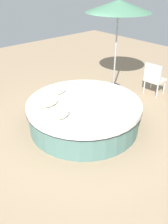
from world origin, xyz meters
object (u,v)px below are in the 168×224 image
at_px(round_bed, 84,114).
at_px(patio_chair, 154,77).
at_px(patio_umbrella, 119,7).
at_px(throw_pillow_0, 57,91).
at_px(throw_pillow_2, 59,113).
at_px(throw_pillow_1, 46,102).

relative_size(round_bed, patio_chair, 2.70).
relative_size(round_bed, patio_umbrella, 1.02).
height_order(throw_pillow_0, patio_chair, patio_chair).
bearing_deg(patio_umbrella, throw_pillow_2, -157.67).
bearing_deg(patio_umbrella, round_bed, -154.32).
bearing_deg(throw_pillow_0, patio_chair, -15.94).
distance_m(throw_pillow_0, throw_pillow_2, 1.17).
bearing_deg(patio_chair, throw_pillow_1, -102.42).
bearing_deg(patio_umbrella, throw_pillow_0, -173.24).
height_order(patio_chair, patio_umbrella, patio_umbrella).
height_order(throw_pillow_0, throw_pillow_2, throw_pillow_2).
bearing_deg(throw_pillow_1, patio_umbrella, 11.86).
height_order(throw_pillow_0, patio_umbrella, patio_umbrella).
bearing_deg(round_bed, throw_pillow_1, 148.19).
distance_m(throw_pillow_0, patio_umbrella, 2.93).
distance_m(throw_pillow_2, patio_umbrella, 3.68).
bearing_deg(throw_pillow_1, throw_pillow_0, 31.90).
height_order(throw_pillow_2, patio_umbrella, patio_umbrella).
bearing_deg(patio_chair, patio_umbrella, -159.60).
bearing_deg(patio_umbrella, throw_pillow_1, -168.14).
distance_m(round_bed, throw_pillow_1, 0.94).
bearing_deg(throw_pillow_2, throw_pillow_0, 56.06).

